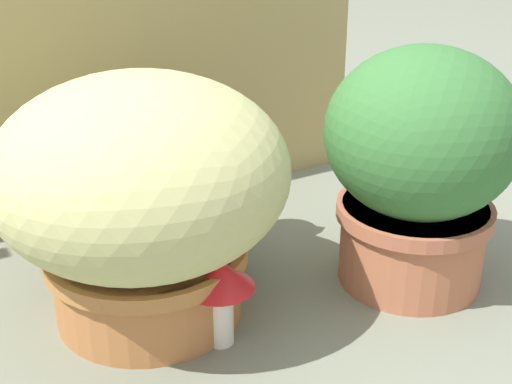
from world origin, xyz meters
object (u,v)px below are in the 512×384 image
object	(u,v)px
leafy_planter	(420,162)
cat	(201,210)
mushroom_ornament_red	(219,284)
mushroom_ornament_pink	(210,287)
grass_planter	(142,191)

from	to	relation	value
leafy_planter	cat	world-z (taller)	leafy_planter
mushroom_ornament_red	mushroom_ornament_pink	size ratio (longest dim) A/B	1.16
leafy_planter	mushroom_ornament_pink	world-z (taller)	leafy_planter
cat	mushroom_ornament_pink	world-z (taller)	cat
mushroom_ornament_red	mushroom_ornament_pink	bearing A→B (deg)	113.75
leafy_planter	mushroom_ornament_pink	size ratio (longest dim) A/B	3.37
cat	mushroom_ornament_red	world-z (taller)	cat
leafy_planter	cat	distance (m)	0.37
leafy_planter	mushroom_ornament_red	distance (m)	0.39
grass_planter	mushroom_ornament_pink	size ratio (longest dim) A/B	3.68
grass_planter	cat	bearing A→B (deg)	28.26
grass_planter	cat	distance (m)	0.17
cat	leafy_planter	bearing A→B (deg)	-32.88
cat	mushroom_ornament_pink	bearing A→B (deg)	-112.36
mushroom_ornament_red	mushroom_ornament_pink	distance (m)	0.02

